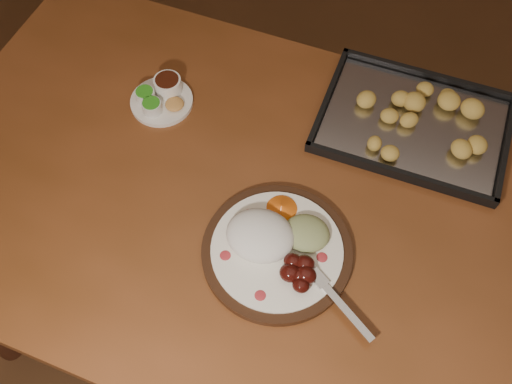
% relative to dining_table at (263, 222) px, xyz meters
% --- Properties ---
extents(ground, '(4.00, 4.00, 0.00)m').
position_rel_dining_table_xyz_m(ground, '(0.30, 0.16, -0.65)').
color(ground, brown).
rests_on(ground, ground).
extents(dining_table, '(1.55, 0.99, 0.75)m').
position_rel_dining_table_xyz_m(dining_table, '(0.00, 0.00, 0.00)').
color(dining_table, brown).
rests_on(dining_table, ground).
extents(dinner_plate, '(0.36, 0.29, 0.07)m').
position_rel_dining_table_xyz_m(dinner_plate, '(0.06, -0.10, 0.12)').
color(dinner_plate, black).
rests_on(dinner_plate, dining_table).
extents(condiment_saucer, '(0.14, 0.14, 0.05)m').
position_rel_dining_table_xyz_m(condiment_saucer, '(-0.30, 0.18, 0.11)').
color(condiment_saucer, white).
rests_on(condiment_saucer, dining_table).
extents(baking_tray, '(0.42, 0.32, 0.04)m').
position_rel_dining_table_xyz_m(baking_tray, '(0.26, 0.29, 0.11)').
color(baking_tray, black).
rests_on(baking_tray, dining_table).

